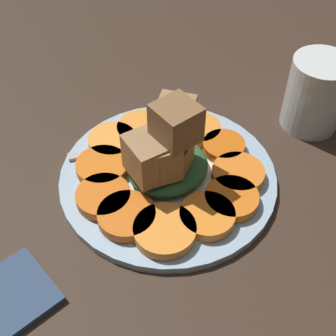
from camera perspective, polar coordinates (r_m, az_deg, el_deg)
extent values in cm
cube|color=#38281E|center=(56.40, 0.00, -2.15)|extent=(120.00, 120.00, 2.00)
cylinder|color=#99B7D1|center=(55.27, 0.00, -1.13)|extent=(25.46, 25.46, 1.00)
cylinder|color=white|center=(55.24, 0.00, -1.10)|extent=(20.37, 20.37, 1.00)
cylinder|color=orange|center=(48.99, -0.40, -7.62)|extent=(6.65, 6.65, 1.20)
cylinder|color=orange|center=(50.29, 4.80, -5.83)|extent=(6.01, 6.01, 1.20)
cylinder|color=orange|center=(52.07, 7.75, -3.71)|extent=(6.01, 6.01, 1.20)
cylinder|color=orange|center=(54.63, 8.53, -0.69)|extent=(6.12, 6.12, 1.20)
cylinder|color=#D45E12|center=(57.59, 6.82, 2.63)|extent=(5.16, 5.16, 1.20)
cylinder|color=orange|center=(59.57, 3.70, 4.72)|extent=(5.74, 5.74, 1.20)
cylinder|color=orange|center=(60.34, 0.92, 5.50)|extent=(6.74, 6.74, 1.20)
cylinder|color=orange|center=(59.57, -3.21, 4.76)|extent=(6.31, 6.31, 1.20)
cylinder|color=orange|center=(58.29, -6.80, 3.29)|extent=(5.98, 5.98, 1.20)
cylinder|color=orange|center=(55.34, -8.02, 0.18)|extent=(6.17, 6.17, 1.20)
cylinder|color=orange|center=(52.28, -7.89, -3.46)|extent=(6.11, 6.11, 1.20)
cylinder|color=orange|center=(50.32, -5.07, -5.82)|extent=(6.28, 6.28, 1.20)
ellipsoid|color=#2D6033|center=(53.96, 0.00, 0.14)|extent=(9.74, 8.77, 2.38)
cube|color=olive|center=(51.13, 0.51, 1.49)|extent=(4.58, 4.58, 3.42)
cube|color=olive|center=(50.73, -1.00, 1.25)|extent=(3.92, 3.92, 3.70)
cube|color=#9E754C|center=(50.26, -1.34, 1.30)|extent=(5.78, 5.78, 4.44)
cube|color=#9E754C|center=(50.10, -1.93, 1.31)|extent=(5.46, 5.46, 4.70)
cube|color=#9E754C|center=(49.50, 1.14, 6.06)|extent=(5.32, 5.32, 3.84)
cube|color=brown|center=(48.24, 1.30, 5.71)|extent=(4.48, 4.48, 4.24)
cube|color=#B2B2B7|center=(57.97, -6.29, 2.50)|extent=(11.25, 6.09, 0.40)
cube|color=#B2B2B7|center=(58.99, 0.06, 3.81)|extent=(2.29, 2.71, 0.40)
cube|color=#B2B2B7|center=(60.41, 2.60, 4.99)|extent=(4.38, 2.29, 0.40)
cube|color=#B2B2B7|center=(59.94, 2.80, 4.58)|extent=(4.38, 2.29, 0.40)
cube|color=#B2B2B7|center=(59.48, 3.00, 4.17)|extent=(4.38, 2.29, 0.40)
cube|color=#B2B2B7|center=(59.02, 3.21, 3.74)|extent=(4.38, 2.29, 0.40)
cylinder|color=silver|center=(62.82, 17.56, 8.63)|extent=(7.52, 7.52, 9.61)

